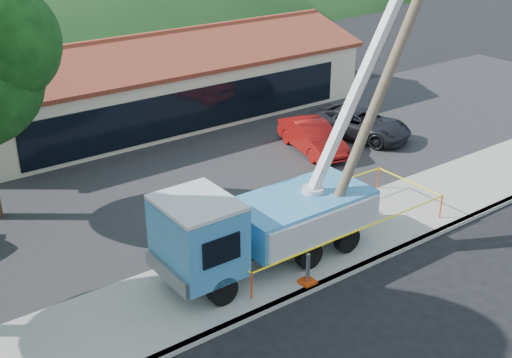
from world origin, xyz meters
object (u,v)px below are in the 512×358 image
(utility_truck, at_px, (264,218))
(car_dark, at_px, (358,139))
(car_red, at_px, (312,153))
(leaning_pole, at_px, (385,81))

(utility_truck, bearing_deg, car_dark, 31.20)
(car_dark, bearing_deg, car_red, 162.22)
(utility_truck, xyz_separation_m, car_dark, (11.06, 6.70, -1.86))
(utility_truck, xyz_separation_m, leaning_pole, (4.47, -0.72, 4.03))
(leaning_pole, relative_size, car_dark, 2.02)
(leaning_pole, height_order, car_red, leaning_pole)
(utility_truck, height_order, car_red, utility_truck)
(leaning_pole, distance_m, car_dark, 11.54)
(car_dark, bearing_deg, leaning_pole, -150.29)
(car_red, relative_size, car_dark, 0.85)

